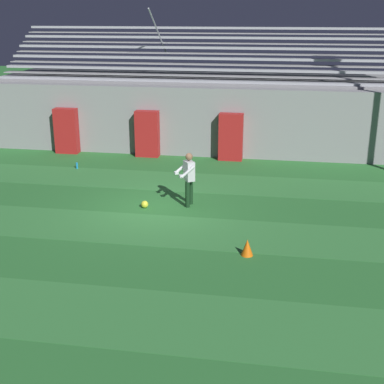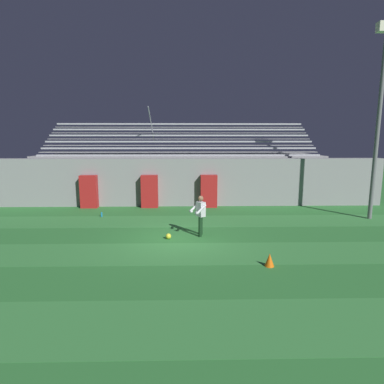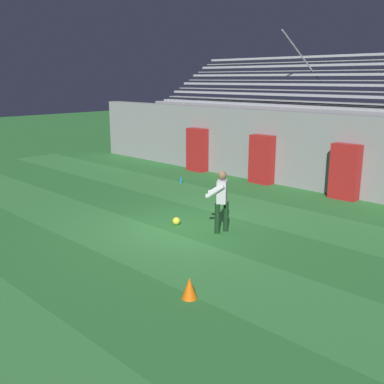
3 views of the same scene
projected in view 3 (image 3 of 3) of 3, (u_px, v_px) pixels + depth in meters
name	position (u px, v px, depth m)	size (l,w,h in m)	color
ground_plane	(184.00, 228.00, 12.38)	(80.00, 80.00, 0.00)	#2D7533
turf_stripe_mid	(139.00, 242.00, 11.26)	(28.00, 2.19, 0.01)	#38843D
turf_stripe_far	(246.00, 208.00, 14.30)	(28.00, 2.19, 0.01)	#38843D
back_wall	(309.00, 151.00, 16.55)	(24.00, 0.60, 2.80)	gray
padding_pillar_gate_left	(262.00, 159.00, 17.44)	(0.95, 0.44, 1.88)	#B21E1E
padding_pillar_gate_right	(345.00, 172.00, 15.12)	(0.95, 0.44, 1.88)	#B21E1E
padding_pillar_far_left	(197.00, 150.00, 19.79)	(0.95, 0.44, 1.88)	#B21E1E
bleacher_stand	(343.00, 141.00, 18.39)	(18.00, 4.75, 5.83)	gray
goalkeeper	(221.00, 198.00, 11.80)	(0.71, 0.74, 1.67)	#143319
soccer_ball	(176.00, 221.00, 12.59)	(0.22, 0.22, 0.22)	yellow
traffic_cone	(189.00, 288.00, 8.35)	(0.30, 0.30, 0.42)	orange
water_bottle	(181.00, 180.00, 17.60)	(0.07, 0.07, 0.24)	#1E8CD8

